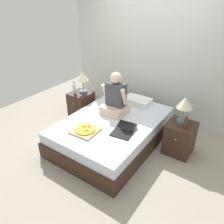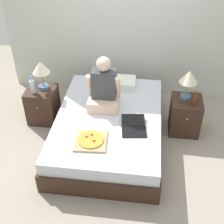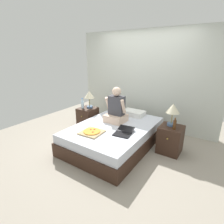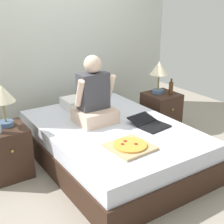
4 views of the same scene
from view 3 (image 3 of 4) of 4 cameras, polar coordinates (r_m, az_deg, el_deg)
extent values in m
plane|color=#9E9384|center=(3.96, 0.76, -10.51)|extent=(5.84, 5.84, 0.00)
cube|color=silver|center=(4.77, 10.40, 10.19)|extent=(3.84, 0.12, 2.50)
cube|color=#382319|center=(3.89, 0.77, -8.71)|extent=(1.50, 2.14, 0.28)
cube|color=silver|center=(3.79, 0.78, -5.60)|extent=(1.45, 2.08, 0.18)
cube|color=#382319|center=(4.73, -7.91, -1.94)|extent=(0.44, 0.44, 0.56)
sphere|color=gold|center=(4.53, -9.93, -1.48)|extent=(0.03, 0.03, 0.03)
cylinder|color=#4C6B93|center=(4.64, -7.29, 1.65)|extent=(0.16, 0.16, 0.05)
cylinder|color=olive|center=(4.60, -7.36, 3.26)|extent=(0.02, 0.02, 0.22)
cone|color=beige|center=(4.56, -7.47, 5.69)|extent=(0.26, 0.26, 0.18)
cylinder|color=silver|center=(4.60, -9.60, 2.37)|extent=(0.07, 0.07, 0.20)
cylinder|color=silver|center=(4.56, -9.69, 3.94)|extent=(0.03, 0.03, 0.06)
cylinder|color=blue|center=(4.56, -9.72, 4.38)|extent=(0.04, 0.04, 0.02)
cube|color=#382319|center=(3.75, 18.49, -8.46)|extent=(0.44, 0.44, 0.56)
sphere|color=gold|center=(3.50, 17.59, -8.37)|extent=(0.03, 0.03, 0.03)
cylinder|color=#4C6B93|center=(3.68, 18.74, -3.83)|extent=(0.16, 0.16, 0.05)
cylinder|color=olive|center=(3.63, 18.96, -1.86)|extent=(0.02, 0.02, 0.22)
cone|color=beige|center=(3.57, 19.29, 1.14)|extent=(0.26, 0.26, 0.18)
cylinder|color=#512D14|center=(3.50, 19.74, -3.97)|extent=(0.06, 0.06, 0.18)
cylinder|color=#512D14|center=(3.46, 19.95, -2.21)|extent=(0.03, 0.03, 0.05)
cube|color=white|center=(4.35, 7.08, -0.34)|extent=(0.52, 0.34, 0.12)
cube|color=beige|center=(3.93, 1.22, -1.98)|extent=(0.44, 0.40, 0.16)
cube|color=#3F3F47|center=(3.86, 1.49, 2.18)|extent=(0.34, 0.20, 0.42)
sphere|color=beige|center=(3.79, 1.53, 6.68)|extent=(0.20, 0.20, 0.20)
cylinder|color=beige|center=(3.92, -1.37, 2.76)|extent=(0.07, 0.18, 0.32)
cylinder|color=beige|center=(3.72, 3.68, 1.81)|extent=(0.07, 0.18, 0.32)
cube|color=black|center=(3.33, 3.26, -7.37)|extent=(0.35, 0.26, 0.02)
cube|color=black|center=(3.48, 4.60, -5.50)|extent=(0.34, 0.24, 0.06)
cube|color=tan|center=(3.42, -6.59, -6.60)|extent=(0.42, 0.42, 0.03)
cylinder|color=gold|center=(3.42, -6.61, -6.29)|extent=(0.33, 0.33, 0.02)
cylinder|color=maroon|center=(3.47, -6.95, -5.67)|extent=(0.04, 0.04, 0.00)
cylinder|color=maroon|center=(3.36, -6.29, -6.52)|extent=(0.04, 0.04, 0.00)
cylinder|color=maroon|center=(3.47, -5.76, -5.68)|extent=(0.04, 0.04, 0.00)
camera|label=1|loc=(0.53, 107.08, 81.05)|focal=35.00mm
camera|label=2|loc=(1.93, -92.22, 40.93)|focal=50.00mm
camera|label=4|loc=(3.68, -54.76, 10.00)|focal=50.00mm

